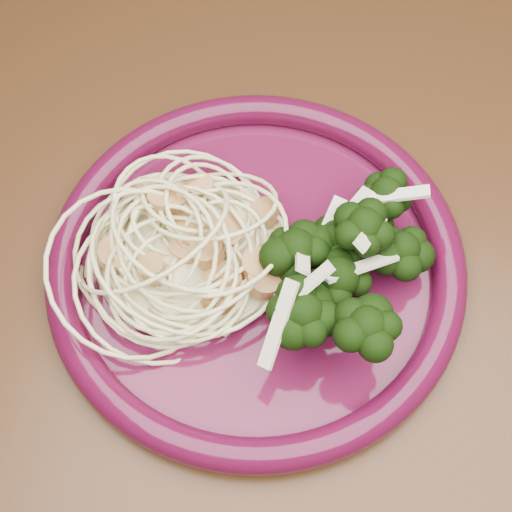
{
  "coord_description": "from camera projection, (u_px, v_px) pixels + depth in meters",
  "views": [
    {
      "loc": [
        0.11,
        -0.2,
        1.2
      ],
      "look_at": [
        0.06,
        0.02,
        0.77
      ],
      "focal_mm": 50.0,
      "sensor_mm": 36.0,
      "label": 1
    }
  ],
  "objects": [
    {
      "name": "broccoli_pile",
      "position": [
        339.0,
        259.0,
        0.47
      ],
      "size": [
        0.1,
        0.15,
        0.05
      ],
      "primitive_type": "ellipsoid",
      "rotation": [
        0.0,
        0.0,
        0.03
      ],
      "color": "black",
      "rests_on": "dinner_plate"
    },
    {
      "name": "dinner_plate",
      "position": [
        256.0,
        262.0,
        0.5
      ],
      "size": [
        0.3,
        0.3,
        0.02
      ],
      "rotation": [
        0.0,
        0.0,
        0.03
      ],
      "color": "#4E0E2B",
      "rests_on": "dining_table"
    },
    {
      "name": "dining_table",
      "position": [
        174.0,
        336.0,
        0.59
      ],
      "size": [
        1.2,
        0.8,
        0.75
      ],
      "color": "#472814",
      "rests_on": "ground"
    },
    {
      "name": "spaghetti_pile",
      "position": [
        190.0,
        245.0,
        0.49
      ],
      "size": [
        0.15,
        0.13,
        0.03
      ],
      "primitive_type": "ellipsoid",
      "rotation": [
        0.0,
        0.0,
        0.03
      ],
      "color": "#F4EDAC",
      "rests_on": "dinner_plate"
    },
    {
      "name": "scallop_cluster",
      "position": [
        186.0,
        217.0,
        0.46
      ],
      "size": [
        0.13,
        0.13,
        0.04
      ],
      "primitive_type": null,
      "rotation": [
        0.0,
        0.0,
        0.03
      ],
      "color": "tan",
      "rests_on": "spaghetti_pile"
    },
    {
      "name": "onion_garnish",
      "position": [
        344.0,
        235.0,
        0.45
      ],
      "size": [
        0.07,
        0.1,
        0.05
      ],
      "primitive_type": null,
      "rotation": [
        0.0,
        0.0,
        0.03
      ],
      "color": "white",
      "rests_on": "broccoli_pile"
    }
  ]
}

